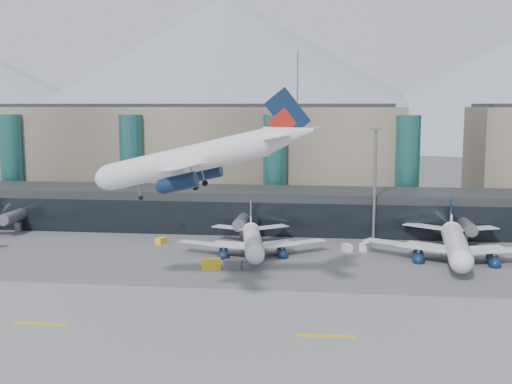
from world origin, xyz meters
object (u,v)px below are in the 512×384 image
veh_c (233,265)px  veh_g (347,248)px  jet_parked_mid (252,234)px  veh_d (366,247)px  lightmast_mid (375,177)px  veh_b (161,241)px  veh_h (211,264)px  jet_parked_right (455,235)px  hero_jet (209,150)px

veh_c → veh_g: bearing=41.6°
jet_parked_mid → veh_c: size_ratio=9.65×
jet_parked_mid → veh_d: (23.59, 4.69, -3.06)m
lightmast_mid → veh_b: lightmast_mid is taller
veh_h → jet_parked_mid: bearing=53.9°
veh_c → veh_d: veh_c is taller
veh_g → jet_parked_right: bearing=56.1°
veh_c → veh_d: bearing=38.4°
jet_parked_right → veh_c: jet_parked_right is taller
hero_jet → veh_h: bearing=105.2°
lightmast_mid → veh_c: bearing=-132.8°
jet_parked_right → veh_c: size_ratio=11.37×
lightmast_mid → veh_h: size_ratio=7.19×
veh_h → veh_d: bearing=19.4°
lightmast_mid → veh_g: size_ratio=10.11×
veh_b → veh_h: bearing=-123.7°
veh_d → veh_h: 35.08m
veh_g → veh_h: size_ratio=0.71×
jet_parked_mid → jet_parked_right: bearing=-98.9°
jet_parked_mid → jet_parked_right: size_ratio=0.85×
veh_d → veh_h: bearing=147.7°
hero_jet → veh_h: 31.25m
jet_parked_right → veh_h: 49.31m
veh_h → veh_c: bearing=-14.1°
veh_g → hero_jet: bearing=-54.0°
veh_d → lightmast_mid: bearing=13.5°
jet_parked_mid → veh_h: size_ratio=9.05×
hero_jet → veh_d: 52.63m
veh_b → veh_d: 44.90m
hero_jet → veh_c: bearing=93.9°
veh_b → veh_g: veh_g is taller
jet_parked_right → veh_d: bearing=82.0°
jet_parked_right → veh_b: (-62.30, 5.85, -3.96)m
lightmast_mid → veh_d: lightmast_mid is taller
veh_b → veh_c: veh_c is taller
jet_parked_right → veh_d: jet_parked_right is taller
veh_b → veh_h: veh_h is taller
veh_h → lightmast_mid: bearing=30.0°
jet_parked_right → lightmast_mid: bearing=50.7°
veh_d → veh_b: bearing=113.4°
jet_parked_mid → veh_b: 22.37m
jet_parked_right → veh_b: 62.70m
hero_jet → veh_c: 31.02m
hero_jet → jet_parked_mid: size_ratio=1.14×
veh_b → veh_d: size_ratio=0.78×
jet_parked_mid → veh_h: 15.65m
jet_parked_mid → veh_b: (-21.28, 6.09, -3.25)m
veh_c → veh_h: 4.15m
veh_b → veh_d: (44.87, -1.40, 0.19)m
jet_parked_mid → veh_b: size_ratio=13.47×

